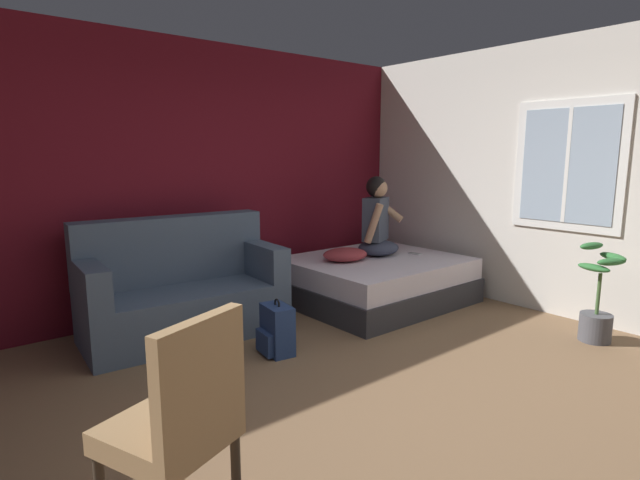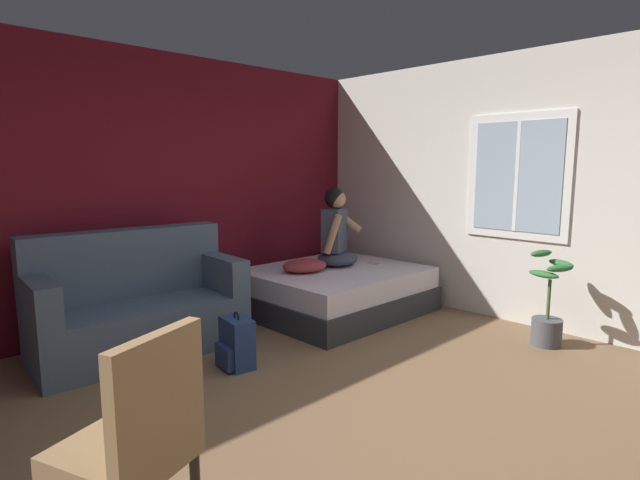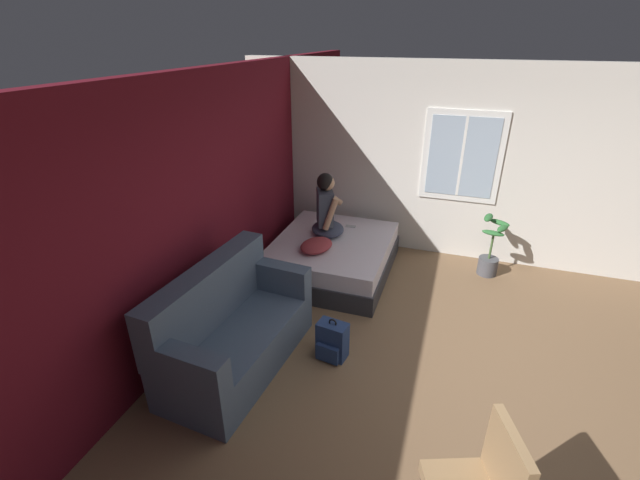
{
  "view_description": "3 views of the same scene",
  "coord_description": "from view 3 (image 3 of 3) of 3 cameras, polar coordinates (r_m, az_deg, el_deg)",
  "views": [
    {
      "loc": [
        -2.11,
        -1.8,
        1.6
      ],
      "look_at": [
        0.61,
        1.5,
        0.86
      ],
      "focal_mm": 28.0,
      "sensor_mm": 36.0,
      "label": 1
    },
    {
      "loc": [
        -2.11,
        -1.8,
        1.6
      ],
      "look_at": [
        1.08,
        1.48,
        0.91
      ],
      "focal_mm": 28.0,
      "sensor_mm": 36.0,
      "label": 2
    },
    {
      "loc": [
        -3.24,
        0.39,
        3.0
      ],
      "look_at": [
        1.07,
        1.85,
        0.79
      ],
      "focal_mm": 24.0,
      "sensor_mm": 36.0,
      "label": 3
    }
  ],
  "objects": [
    {
      "name": "backpack",
      "position": [
        4.44,
        1.6,
        -13.33
      ],
      "size": [
        0.27,
        0.32,
        0.46
      ],
      "color": "navy",
      "rests_on": "ground"
    },
    {
      "name": "potted_plant",
      "position": [
        6.21,
        21.71,
        -1.79
      ],
      "size": [
        0.39,
        0.37,
        0.85
      ],
      "color": "#4C4C51",
      "rests_on": "ground"
    },
    {
      "name": "cell_phone",
      "position": [
        6.18,
        4.1,
        1.84
      ],
      "size": [
        0.08,
        0.15,
        0.01
      ],
      "primitive_type": "cube",
      "rotation": [
        0.0,
        0.0,
        0.1
      ],
      "color": "#B7B7BC",
      "rests_on": "bed"
    },
    {
      "name": "wall_back_accent",
      "position": [
        4.45,
        -18.25,
        2.81
      ],
      "size": [
        10.55,
        0.16,
        2.7
      ],
      "primitive_type": "cube",
      "color": "maroon",
      "rests_on": "ground"
    },
    {
      "name": "couch",
      "position": [
        4.34,
        -11.75,
        -11.64
      ],
      "size": [
        1.76,
        0.95,
        1.04
      ],
      "color": "#47566B",
      "rests_on": "ground"
    },
    {
      "name": "ground_plane",
      "position": [
        4.43,
        19.62,
        -18.58
      ],
      "size": [
        40.0,
        40.0,
        0.0
      ],
      "primitive_type": "plane",
      "color": "brown"
    },
    {
      "name": "wall_side_with_window",
      "position": [
        6.32,
        21.86,
        8.97
      ],
      "size": [
        0.19,
        7.16,
        2.7
      ],
      "color": "silver",
      "rests_on": "ground"
    },
    {
      "name": "person_seated",
      "position": [
        5.79,
        0.88,
        3.97
      ],
      "size": [
        0.66,
        0.62,
        0.88
      ],
      "color": "#383D51",
      "rests_on": "bed"
    },
    {
      "name": "bed",
      "position": [
        5.88,
        1.65,
        -2.14
      ],
      "size": [
        1.8,
        1.54,
        0.48
      ],
      "color": "#2D2D33",
      "rests_on": "ground"
    },
    {
      "name": "throw_pillow",
      "position": [
        5.46,
        -0.49,
        -0.73
      ],
      "size": [
        0.57,
        0.49,
        0.14
      ],
      "primitive_type": "ellipsoid",
      "rotation": [
        0.0,
        0.0,
        -0.31
      ],
      "color": "#993338",
      "rests_on": "bed"
    }
  ]
}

